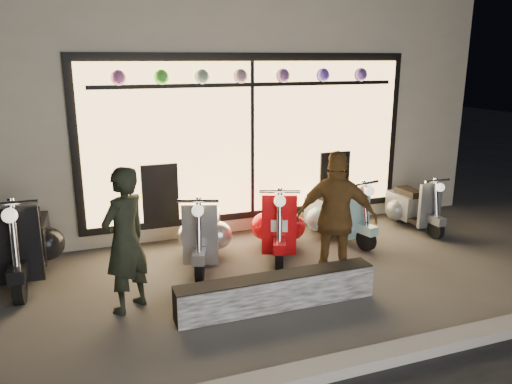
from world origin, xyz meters
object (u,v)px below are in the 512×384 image
(scooter_red, at_px, (278,222))
(woman, at_px, (337,219))
(graffiti_barrier, at_px, (277,291))
(scooter_silver, at_px, (204,231))
(man, at_px, (125,240))

(scooter_red, xyz_separation_m, woman, (0.25, -1.28, 0.43))
(graffiti_barrier, relative_size, scooter_silver, 1.65)
(scooter_red, bearing_deg, graffiti_barrier, -91.39)
(woman, bearing_deg, man, 26.90)
(man, xyz_separation_m, woman, (2.56, -0.16, 0.02))
(man, bearing_deg, scooter_red, 166.77)
(graffiti_barrier, distance_m, man, 1.81)
(scooter_silver, bearing_deg, graffiti_barrier, -57.04)
(scooter_silver, height_order, scooter_red, scooter_red)
(scooter_silver, distance_m, man, 1.70)
(man, height_order, woman, woman)
(man, bearing_deg, scooter_silver, -174.69)
(graffiti_barrier, xyz_separation_m, scooter_red, (0.71, 1.66, 0.23))
(graffiti_barrier, bearing_deg, scooter_silver, 104.19)
(graffiti_barrier, distance_m, scooter_silver, 1.76)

